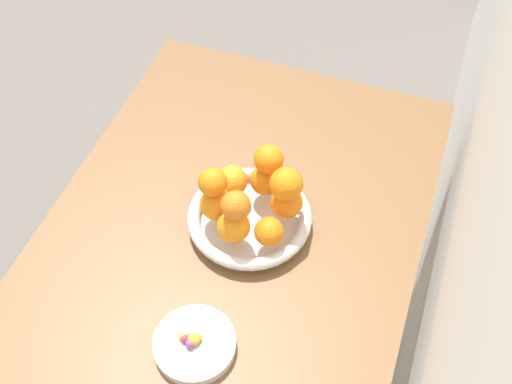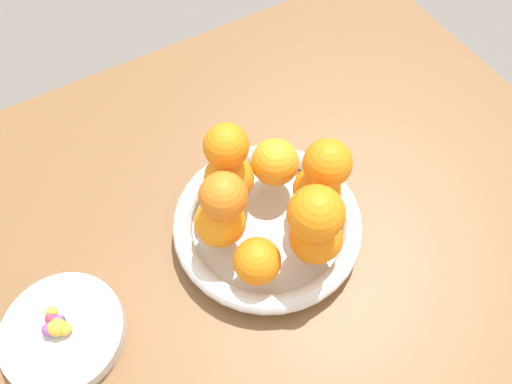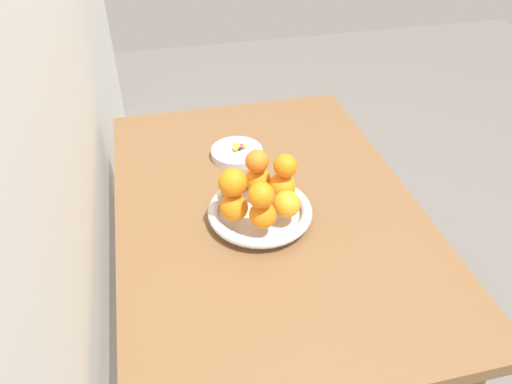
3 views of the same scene
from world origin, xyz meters
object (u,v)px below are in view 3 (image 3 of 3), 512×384
at_px(orange_5, 234,207).
at_px(candy_ball_0, 237,147).
at_px(candy_ball_6, 235,149).
at_px(candy_ball_4, 237,145).
at_px(candy_ball_5, 244,146).
at_px(orange_0, 263,215).
at_px(orange_2, 282,186).
at_px(orange_7, 261,195).
at_px(candy_ball_2, 242,146).
at_px(candy_ball_3, 237,146).
at_px(candy_ball_7, 239,148).
at_px(orange_9, 233,182).
at_px(orange_4, 232,189).
at_px(orange_1, 287,204).
at_px(orange_3, 258,180).
at_px(fruit_bowl, 260,213).
at_px(orange_6, 285,166).
at_px(candy_ball_1, 239,147).
at_px(dining_table, 267,231).
at_px(candy_dish, 237,153).
at_px(orange_8, 257,161).

bearing_deg(orange_5, candy_ball_0, -12.76).
distance_m(orange_5, candy_ball_6, 0.32).
height_order(candy_ball_4, candy_ball_5, candy_ball_4).
height_order(orange_0, orange_2, orange_2).
xyz_separation_m(orange_7, candy_ball_2, (0.37, -0.03, -0.10)).
bearing_deg(orange_0, orange_2, -37.75).
bearing_deg(orange_2, candy_ball_3, 12.72).
bearing_deg(candy_ball_7, orange_9, 165.93).
relative_size(orange_0, orange_4, 1.08).
xyz_separation_m(orange_2, candy_ball_6, (0.26, 0.07, -0.04)).
relative_size(orange_1, orange_3, 0.99).
relative_size(orange_9, candy_ball_4, 3.86).
distance_m(fruit_bowl, candy_ball_2, 0.29).
bearing_deg(orange_6, candy_ball_7, 12.35).
height_order(candy_ball_1, candy_ball_4, same).
height_order(orange_3, candy_ball_5, orange_3).
bearing_deg(candy_ball_5, orange_0, 174.70).
relative_size(candy_ball_0, candy_ball_2, 1.10).
xyz_separation_m(dining_table, candy_ball_1, (0.24, 0.02, 0.12)).
bearing_deg(candy_ball_1, candy_ball_7, -165.16).
distance_m(orange_6, candy_ball_4, 0.30).
relative_size(fruit_bowl, candy_ball_3, 11.64).
height_order(fruit_bowl, orange_2, orange_2).
xyz_separation_m(orange_3, candy_ball_0, (0.23, 0.01, -0.04)).
relative_size(orange_3, orange_5, 0.99).
bearing_deg(orange_7, candy_ball_7, -3.77).
height_order(candy_dish, orange_8, orange_8).
bearing_deg(orange_3, orange_0, 171.44).
height_order(fruit_bowl, orange_7, orange_7).
relative_size(orange_0, candy_ball_5, 4.26).
xyz_separation_m(orange_0, candy_ball_7, (0.35, -0.02, -0.04)).
bearing_deg(candy_ball_3, orange_2, -167.28).
xyz_separation_m(orange_1, orange_4, (0.09, 0.11, -0.00)).
relative_size(candy_dish, orange_0, 2.36).
relative_size(candy_dish, orange_1, 2.30).
bearing_deg(orange_9, orange_0, -129.84).
height_order(orange_1, candy_ball_0, orange_1).
distance_m(orange_4, candy_ball_0, 0.25).
distance_m(orange_5, candy_ball_7, 0.33).
xyz_separation_m(orange_6, orange_8, (0.04, 0.06, -0.00)).
distance_m(candy_dish, orange_8, 0.26).
bearing_deg(candy_ball_6, orange_8, -177.35).
height_order(orange_9, candy_ball_3, orange_9).
xyz_separation_m(fruit_bowl, orange_6, (0.02, -0.07, 0.11)).
bearing_deg(orange_1, orange_7, 113.08).
distance_m(candy_ball_6, candy_ball_7, 0.01).
xyz_separation_m(candy_ball_0, candy_ball_2, (0.00, -0.01, -0.00)).
height_order(orange_1, candy_ball_7, orange_1).
xyz_separation_m(candy_dish, orange_6, (-0.27, -0.07, 0.12)).
xyz_separation_m(candy_ball_3, candy_ball_7, (-0.00, -0.01, -0.00)).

